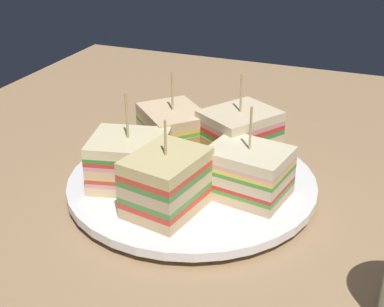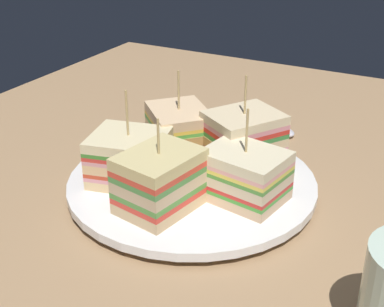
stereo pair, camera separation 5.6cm
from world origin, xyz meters
TOP-DOWN VIEW (x-y plane):
  - ground_plane at (0.00, 0.00)cm, footprint 99.37×83.96cm
  - plate at (0.00, 0.00)cm, footprint 26.70×26.70cm
  - sandwich_wedge_0 at (6.53, 0.26)cm, footprint 8.75×7.28cm
  - sandwich_wedge_1 at (1.07, 6.44)cm, footprint 7.29×8.71cm
  - sandwich_wedge_2 at (-5.56, 3.44)cm, footprint 9.93×9.44cm
  - sandwich_wedge_3 at (-4.91, -4.30)cm, footprint 9.86×9.92cm
  - sandwich_wedge_4 at (3.29, -5.64)cm, footprint 8.39×9.16cm
  - chip_pile at (-1.46, 0.49)cm, footprint 5.65×5.84cm
  - spoon at (-19.49, 2.00)cm, footprint 6.32×13.48cm

SIDE VIEW (x-z plane):
  - ground_plane at x=0.00cm, z-range -1.80..0.00cm
  - spoon at x=-19.49cm, z-range -0.10..0.90cm
  - plate at x=0.00cm, z-range 0.17..1.83cm
  - chip_pile at x=-1.46cm, z-range 1.46..3.24cm
  - sandwich_wedge_1 at x=1.07cm, z-range -0.59..9.05cm
  - sandwich_wedge_4 at x=3.29cm, z-range -0.80..9.33cm
  - sandwich_wedge_3 at x=-4.91cm, z-range -0.64..9.40cm
  - sandwich_wedge_0 at x=6.53cm, z-range -0.12..9.28cm
  - sandwich_wedge_2 at x=-5.56cm, z-range -0.51..10.00cm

